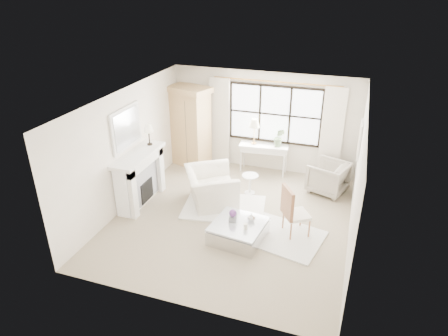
{
  "coord_description": "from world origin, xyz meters",
  "views": [
    {
      "loc": [
        2.25,
        -7.18,
        4.88
      ],
      "look_at": [
        -0.25,
        0.2,
        1.11
      ],
      "focal_mm": 32.0,
      "sensor_mm": 36.0,
      "label": 1
    }
  ],
  "objects_px": {
    "console_table": "(263,158)",
    "coffee_table": "(238,231)",
    "armoire": "(190,126)",
    "club_armchair": "(211,187)"
  },
  "relations": [
    {
      "from": "coffee_table",
      "to": "console_table",
      "type": "bearing_deg",
      "value": 101.75
    },
    {
      "from": "console_table",
      "to": "coffee_table",
      "type": "distance_m",
      "value": 3.22
    },
    {
      "from": "armoire",
      "to": "club_armchair",
      "type": "height_order",
      "value": "armoire"
    },
    {
      "from": "console_table",
      "to": "club_armchair",
      "type": "height_order",
      "value": "club_armchair"
    },
    {
      "from": "console_table",
      "to": "coffee_table",
      "type": "bearing_deg",
      "value": -91.34
    },
    {
      "from": "club_armchair",
      "to": "coffee_table",
      "type": "relative_size",
      "value": 1.12
    },
    {
      "from": "armoire",
      "to": "club_armchair",
      "type": "bearing_deg",
      "value": -37.47
    },
    {
      "from": "armoire",
      "to": "console_table",
      "type": "relative_size",
      "value": 1.67
    },
    {
      "from": "armoire",
      "to": "coffee_table",
      "type": "distance_m",
      "value": 3.95
    },
    {
      "from": "armoire",
      "to": "coffee_table",
      "type": "relative_size",
      "value": 2.01
    }
  ]
}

